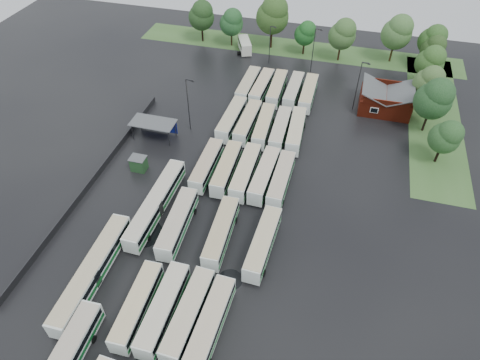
# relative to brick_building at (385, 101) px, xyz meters

# --- Properties ---
(ground) EXTENTS (160.00, 160.00, 0.00)m
(ground) POSITION_rel_brick_building_xyz_m (-24.00, -42.77, -1.87)
(ground) COLOR black
(ground) RESTS_ON ground
(brick_building) EXTENTS (10.07, 8.60, 5.39)m
(brick_building) POSITION_rel_brick_building_xyz_m (0.00, 0.00, 0.00)
(brick_building) COLOR #66190A
(brick_building) RESTS_ON ground
(wash_shed) EXTENTS (8.20, 4.20, 3.58)m
(wash_shed) POSITION_rel_brick_building_xyz_m (-41.20, -20.74, 1.12)
(wash_shed) COLOR #2D2D30
(wash_shed) RESTS_ON ground
(utility_hut) EXTENTS (2.70, 2.20, 2.62)m
(utility_hut) POSITION_rel_brick_building_xyz_m (-40.20, -30.17, -0.55)
(utility_hut) COLOR #1D421F
(utility_hut) RESTS_ON ground
(grass_strip_north) EXTENTS (80.00, 10.00, 0.01)m
(grass_strip_north) POSITION_rel_brick_building_xyz_m (-22.00, 22.03, -1.86)
(grass_strip_north) COLOR #3E672D
(grass_strip_north) RESTS_ON ground
(grass_strip_east) EXTENTS (10.00, 50.00, 0.01)m
(grass_strip_east) POSITION_rel_brick_building_xyz_m (10.00, 0.03, -1.86)
(grass_strip_east) COLOR #3E672D
(grass_strip_east) RESTS_ON ground
(west_fence) EXTENTS (0.10, 50.00, 1.20)m
(west_fence) POSITION_rel_brick_building_xyz_m (-46.20, -34.77, -1.27)
(west_fence) COLOR #2D2D30
(west_fence) RESTS_ON ground
(bus_r1c0) EXTENTS (2.83, 11.67, 3.23)m
(bus_r1c0) POSITION_rel_brick_building_xyz_m (-28.49, -55.31, -0.09)
(bus_r1c0) COLOR white
(bus_r1c0) RESTS_ON ground
(bus_r1c1) EXTENTS (2.60, 12.14, 3.38)m
(bus_r1c1) POSITION_rel_brick_building_xyz_m (-25.17, -54.94, -0.01)
(bus_r1c1) COLOR white
(bus_r1c1) RESTS_ON ground
(bus_r1c2) EXTENTS (2.97, 12.23, 3.38)m
(bus_r1c2) POSITION_rel_brick_building_xyz_m (-21.91, -54.84, -0.01)
(bus_r1c2) COLOR white
(bus_r1c2) RESTS_ON ground
(bus_r1c3) EXTENTS (2.97, 12.16, 3.36)m
(bus_r1c3) POSITION_rel_brick_building_xyz_m (-18.96, -55.31, -0.02)
(bus_r1c3) COLOR white
(bus_r1c3) RESTS_ON ground
(bus_r2c0) EXTENTS (3.13, 12.33, 3.41)m
(bus_r2c0) POSITION_rel_brick_building_xyz_m (-28.58, -41.42, 0.01)
(bus_r2c0) COLOR white
(bus_r2c0) RESTS_ON ground
(bus_r2c2) EXTENTS (2.90, 12.01, 3.32)m
(bus_r2c2) POSITION_rel_brick_building_xyz_m (-21.92, -41.37, -0.04)
(bus_r2c2) COLOR white
(bus_r2c2) RESTS_ON ground
(bus_r2c4) EXTENTS (3.04, 12.15, 3.36)m
(bus_r2c4) POSITION_rel_brick_building_xyz_m (-15.67, -41.74, -0.02)
(bus_r2c4) COLOR white
(bus_r2c4) RESTS_ON ground
(bus_r3c0) EXTENTS (2.49, 11.63, 3.24)m
(bus_r3c0) POSITION_rel_brick_building_xyz_m (-28.59, -27.99, -0.09)
(bus_r3c0) COLOR white
(bus_r3c0) RESTS_ON ground
(bus_r3c1) EXTENTS (2.73, 11.88, 3.30)m
(bus_r3c1) POSITION_rel_brick_building_xyz_m (-25.12, -27.91, -0.05)
(bus_r3c1) COLOR white
(bus_r3c1) RESTS_ON ground
(bus_r3c2) EXTENTS (2.66, 12.20, 3.39)m
(bus_r3c2) POSITION_rel_brick_building_xyz_m (-21.82, -27.95, -0.00)
(bus_r3c2) COLOR white
(bus_r3c2) RESTS_ON ground
(bus_r3c3) EXTENTS (2.96, 12.05, 3.33)m
(bus_r3c3) POSITION_rel_brick_building_xyz_m (-18.66, -27.87, -0.03)
(bus_r3c3) COLOR white
(bus_r3c3) RESTS_ON ground
(bus_r3c4) EXTENTS (2.68, 11.84, 3.29)m
(bus_r3c4) POSITION_rel_brick_building_xyz_m (-15.76, -28.14, -0.06)
(bus_r3c4) COLOR white
(bus_r3c4) RESTS_ON ground
(bus_r4c0) EXTENTS (2.95, 12.29, 3.40)m
(bus_r4c0) POSITION_rel_brick_building_xyz_m (-28.24, -14.11, 0.00)
(bus_r4c0) COLOR white
(bus_r4c0) RESTS_ON ground
(bus_r4c1) EXTENTS (2.79, 11.98, 3.32)m
(bus_r4c1) POSITION_rel_brick_building_xyz_m (-25.00, -14.21, -0.04)
(bus_r4c1) COLOR white
(bus_r4c1) RESTS_ON ground
(bus_r4c2) EXTENTS (2.92, 11.77, 3.25)m
(bus_r4c2) POSITION_rel_brick_building_xyz_m (-21.80, -14.57, -0.08)
(bus_r4c2) COLOR white
(bus_r4c2) RESTS_ON ground
(bus_r4c3) EXTENTS (2.72, 11.62, 3.22)m
(bus_r4c3) POSITION_rel_brick_building_xyz_m (-18.63, -14.67, -0.09)
(bus_r4c3) COLOR white
(bus_r4c3) RESTS_ON ground
(bus_r4c4) EXTENTS (3.10, 12.08, 3.33)m
(bus_r4c4) POSITION_rel_brick_building_xyz_m (-15.69, -14.43, -0.03)
(bus_r4c4) COLOR white
(bus_r4c4) RESTS_ON ground
(bus_r5c0) EXTENTS (2.74, 11.80, 3.27)m
(bus_r5c0) POSITION_rel_brick_building_xyz_m (-28.34, -1.03, -0.07)
(bus_r5c0) COLOR white
(bus_r5c0) RESTS_ON ground
(bus_r5c1) EXTENTS (2.99, 11.85, 3.27)m
(bus_r5c1) POSITION_rel_brick_building_xyz_m (-25.36, -1.05, -0.07)
(bus_r5c1) COLOR white
(bus_r5c1) RESTS_ON ground
(bus_r5c2) EXTENTS (2.67, 11.80, 3.27)m
(bus_r5c2) POSITION_rel_brick_building_xyz_m (-22.13, -0.84, -0.07)
(bus_r5c2) COLOR white
(bus_r5c2) RESTS_ON ground
(bus_r5c3) EXTENTS (2.65, 11.61, 3.22)m
(bus_r5c3) POSITION_rel_brick_building_xyz_m (-18.63, -0.54, -0.09)
(bus_r5c3) COLOR white
(bus_r5c3) RESTS_ON ground
(bus_r5c4) EXTENTS (2.55, 11.87, 3.30)m
(bus_r5c4) POSITION_rel_brick_building_xyz_m (-15.45, -0.93, -0.05)
(bus_r5c4) COLOR white
(bus_r5c4) RESTS_ON ground
(artic_bus_west_b) EXTENTS (2.79, 17.84, 3.30)m
(artic_bus_west_b) POSITION_rel_brick_building_xyz_m (-33.26, -38.53, -0.03)
(artic_bus_west_b) COLOR white
(artic_bus_west_b) RESTS_ON ground
(artic_bus_west_c) EXTENTS (2.89, 18.16, 3.36)m
(artic_bus_west_c) POSITION_rel_brick_building_xyz_m (-36.33, -52.33, -0.00)
(artic_bus_west_c) COLOR white
(artic_bus_west_c) RESTS_ON ground
(minibus) EXTENTS (4.90, 7.07, 2.90)m
(minibus) POSITION_rel_brick_building_xyz_m (-33.96, 17.29, -0.26)
(minibus) COLOR white
(minibus) RESTS_ON ground
(tree_north_0) EXTENTS (6.40, 6.40, 10.60)m
(tree_north_0) POSITION_rel_brick_building_xyz_m (-45.65, 19.76, 4.95)
(tree_north_0) COLOR black
(tree_north_0) RESTS_ON ground
(tree_north_1) EXTENTS (5.77, 5.77, 9.56)m
(tree_north_1) POSITION_rel_brick_building_xyz_m (-37.79, 19.38, 4.28)
(tree_north_1) COLOR black
(tree_north_1) RESTS_ON ground
(tree_north_2) EXTENTS (7.88, 7.88, 13.06)m
(tree_north_2) POSITION_rel_brick_building_xyz_m (-27.93, 20.86, 6.54)
(tree_north_2) COLOR black
(tree_north_2) RESTS_ON ground
(tree_north_3) EXTENTS (5.11, 5.10, 8.45)m
(tree_north_3) POSITION_rel_brick_building_xyz_m (-19.55, 19.53, 3.56)
(tree_north_3) COLOR black
(tree_north_3) RESTS_ON ground
(tree_north_4) EXTENTS (6.27, 6.27, 10.39)m
(tree_north_4) POSITION_rel_brick_building_xyz_m (-10.94, 18.60, 4.82)
(tree_north_4) COLOR #331C10
(tree_north_4) RESTS_ON ground
(tree_north_5) EXTENTS (6.94, 6.94, 11.49)m
(tree_north_5) POSITION_rel_brick_building_xyz_m (1.06, 21.35, 5.53)
(tree_north_5) COLOR #3B2914
(tree_north_5) RESTS_ON ground
(tree_north_6) EXTENTS (6.06, 6.05, 10.02)m
(tree_north_6) POSITION_rel_brick_building_xyz_m (8.99, 21.50, 4.57)
(tree_north_6) COLOR black
(tree_north_6) RESTS_ON ground
(tree_east_0) EXTENTS (5.32, 5.30, 8.78)m
(tree_east_0) POSITION_rel_brick_building_xyz_m (9.51, -14.54, 3.78)
(tree_east_0) COLOR black
(tree_east_0) RESTS_ON ground
(tree_east_1) EXTENTS (6.81, 6.81, 11.28)m
(tree_east_1) POSITION_rel_brick_building_xyz_m (7.67, -5.53, 5.39)
(tree_east_1) COLOR black
(tree_east_1) RESTS_ON ground
(tree_east_2) EXTENTS (5.77, 5.77, 9.55)m
(tree_east_2) POSITION_rel_brick_building_xyz_m (7.39, 2.52, 4.27)
(tree_east_2) COLOR black
(tree_east_2) RESTS_ON ground
(tree_east_3) EXTENTS (5.97, 5.97, 9.88)m
(tree_east_3) POSITION_rel_brick_building_xyz_m (8.06, 10.86, 4.49)
(tree_east_3) COLOR black
(tree_east_3) RESTS_ON ground
(tree_east_4) EXTENTS (5.29, 5.29, 8.76)m
(tree_east_4) POSITION_rel_brick_building_xyz_m (9.22, 18.85, 3.77)
(tree_east_4) COLOR black
(tree_east_4) RESTS_ON ground
(lamp_post_ne) EXTENTS (1.62, 0.32, 10.50)m
(lamp_post_ne) POSITION_rel_brick_building_xyz_m (-5.91, -1.53, 4.23)
(lamp_post_ne) COLOR #2D2D30
(lamp_post_ne) RESTS_ON ground
(lamp_post_nw) EXTENTS (1.67, 0.33, 10.87)m
(lamp_post_nw) POSITION_rel_brick_building_xyz_m (-35.62, -16.76, 4.45)
(lamp_post_nw) COLOR #2D2D30
(lamp_post_nw) RESTS_ON ground
(lamp_post_back_w) EXTENTS (1.39, 0.27, 9.05)m
(lamp_post_back_w) POSITION_rel_brick_building_xyz_m (-26.72, 12.90, 3.39)
(lamp_post_back_w) COLOR #2D2D30
(lamp_post_back_w) RESTS_ON ground
(lamp_post_back_e) EXTENTS (1.61, 0.31, 10.47)m
(lamp_post_back_e) POSITION_rel_brick_building_xyz_m (-16.49, 11.15, 4.21)
(lamp_post_back_e) COLOR #2D2D30
(lamp_post_back_e) RESTS_ON ground
(puddle_2) EXTENTS (5.64, 5.64, 0.01)m
(puddle_2) POSITION_rel_brick_building_xyz_m (-33.50, -43.21, -1.86)
(puddle_2) COLOR black
(puddle_2) RESTS_ON ground
(puddle_3) EXTENTS (3.44, 3.44, 0.01)m
(puddle_3) POSITION_rel_brick_building_xyz_m (-18.78, -47.56, -1.86)
(puddle_3) COLOR black
(puddle_3) RESTS_ON ground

